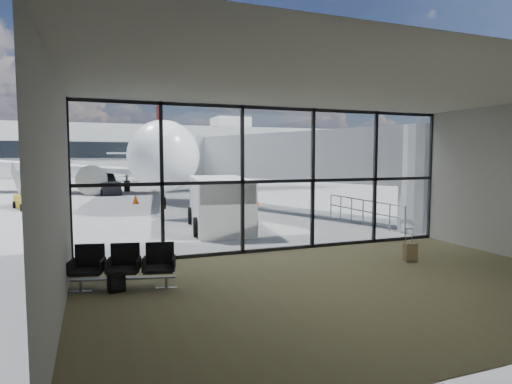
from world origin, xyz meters
TOP-DOWN VIEW (x-y plane):
  - ground at (0.00, 40.00)m, footprint 220.00×220.00m
  - lounge_shell at (0.00, -4.80)m, footprint 12.02×8.01m
  - glass_curtain_wall at (0.00, 0.00)m, footprint 12.10×0.12m
  - jet_bridge at (4.90, 7.07)m, footprint 8.00×16.50m
  - apron_railing at (5.60, 3.50)m, footprint 0.06×5.46m
  - far_terminal at (-0.59, 61.97)m, footprint 80.00×12.20m
  - tree_5 at (-15.00, 72.00)m, footprint 6.27×6.27m
  - seating_row at (-4.81, -2.33)m, footprint 2.27×1.10m
  - backpack at (-5.00, -2.54)m, footprint 0.39×0.37m
  - suitcase at (2.87, -2.69)m, footprint 0.38×0.30m
  - airliner at (0.21, 26.50)m, footprint 32.08×37.33m
  - service_van at (-0.61, 4.50)m, footprint 2.92×5.11m
  - belt_loader at (-4.23, 23.52)m, footprint 1.76×3.91m
  - mobile_stairs at (-8.70, 15.14)m, footprint 2.36×3.34m
  - traffic_cone_a at (-2.94, 15.61)m, footprint 0.43×0.43m
  - traffic_cone_c at (3.98, 12.25)m, footprint 0.36×0.36m

SIDE VIEW (x-z plane):
  - ground at x=0.00m, z-range 0.00..0.00m
  - traffic_cone_c at x=3.98m, z-range -0.01..0.50m
  - backpack at x=-5.00m, z-range -0.01..0.52m
  - suitcase at x=2.87m, z-range -0.19..0.76m
  - traffic_cone_a at x=-2.94m, z-range -0.02..0.60m
  - mobile_stairs at x=-8.70m, z-range -0.56..1.59m
  - seating_row at x=-4.81m, z-range 0.05..1.06m
  - belt_loader at x=-4.23m, z-range -0.29..1.47m
  - apron_railing at x=5.60m, z-range 0.16..1.27m
  - service_van at x=-0.61m, z-range 0.03..2.14m
  - glass_curtain_wall at x=0.00m, z-range 0.00..4.50m
  - lounge_shell at x=0.00m, z-range 0.40..4.91m
  - jet_bridge at x=4.90m, z-range 0.59..4.92m
  - airliner at x=0.21m, z-range -1.88..7.76m
  - far_terminal at x=-0.59m, z-range -1.29..9.71m
  - tree_5 at x=-15.00m, z-range 1.36..10.39m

